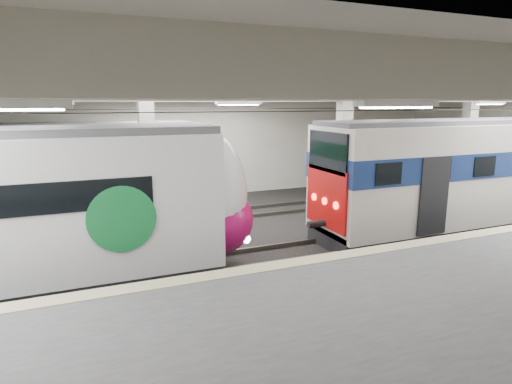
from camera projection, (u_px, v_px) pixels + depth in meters
name	position (u px, v px, depth m)	size (l,w,h in m)	color
station_hall	(286.00, 167.00, 11.63)	(36.00, 24.00, 5.75)	black
modern_emu	(27.00, 215.00, 10.98)	(13.44, 2.78, 4.35)	white
older_rer	(469.00, 173.00, 16.70)	(13.12, 2.90, 4.34)	beige
far_train	(12.00, 180.00, 15.58)	(13.19, 3.01, 4.22)	white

